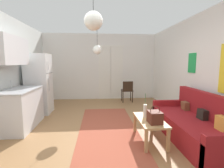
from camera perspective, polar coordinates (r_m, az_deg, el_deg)
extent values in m
cube|color=#996D44|center=(3.65, -2.92, -17.93)|extent=(5.09, 7.76, 0.10)
cube|color=white|center=(6.93, -4.03, 5.83)|extent=(4.69, 0.10, 2.65)
cube|color=white|center=(6.89, -2.54, 3.71)|extent=(0.48, 0.02, 2.14)
cube|color=white|center=(6.93, 1.64, 3.73)|extent=(0.48, 0.02, 2.14)
cube|color=white|center=(6.92, -0.45, 12.85)|extent=(1.07, 0.03, 0.06)
cube|color=white|center=(4.08, 31.16, 3.70)|extent=(0.10, 7.36, 2.65)
cube|color=green|center=(4.64, 25.56, 6.49)|extent=(0.02, 0.31, 0.48)
cube|color=green|center=(4.95, -30.83, 9.79)|extent=(0.02, 0.32, 0.40)
cube|color=#9E4733|center=(3.91, -1.29, -15.27)|extent=(1.28, 3.36, 0.01)
cube|color=maroon|center=(3.75, 25.20, -13.73)|extent=(0.85, 2.12, 0.41)
cube|color=maroon|center=(3.85, 29.96, -9.53)|extent=(0.15, 2.12, 0.91)
cube|color=maroon|center=(4.57, 18.90, -8.65)|extent=(0.85, 0.11, 0.56)
cube|color=gold|center=(3.30, 33.56, -11.21)|extent=(0.13, 0.24, 0.23)
cube|color=black|center=(3.74, 28.42, -9.08)|extent=(0.14, 0.20, 0.20)
cube|color=brown|center=(4.28, 23.63, -6.82)|extent=(0.14, 0.19, 0.20)
cube|color=tan|center=(3.35, 12.75, -11.78)|extent=(0.46, 0.93, 0.04)
cube|color=tan|center=(3.01, 11.56, -18.59)|extent=(0.05, 0.05, 0.40)
cube|color=tan|center=(3.13, 18.58, -17.76)|extent=(0.05, 0.05, 0.40)
cube|color=tan|center=(3.76, 7.82, -13.04)|extent=(0.05, 0.05, 0.40)
cube|color=tan|center=(3.86, 13.46, -12.64)|extent=(0.05, 0.05, 0.40)
cylinder|color=beige|center=(3.38, 11.18, -9.00)|extent=(0.07, 0.07, 0.26)
cylinder|color=#477F42|center=(3.32, 11.29, -5.06)|extent=(0.01, 0.01, 0.22)
cube|color=#512319|center=(3.13, 14.35, -10.90)|extent=(0.22, 0.27, 0.21)
torus|color=#512319|center=(3.09, 14.42, -8.72)|extent=(0.17, 0.01, 0.17)
cube|color=white|center=(5.38, -23.58, 0.01)|extent=(0.63, 0.66, 1.76)
cube|color=#4C4C51|center=(5.25, -20.44, 3.57)|extent=(0.01, 0.63, 0.01)
cylinder|color=#B7BABF|center=(5.06, -20.92, 5.81)|extent=(0.02, 0.02, 0.25)
cylinder|color=#B7BABF|center=(5.10, -20.65, -0.11)|extent=(0.02, 0.02, 0.39)
cube|color=silver|center=(4.44, -28.43, -7.52)|extent=(0.59, 1.27, 0.87)
cube|color=#B7BABF|center=(4.36, -28.79, -1.76)|extent=(0.62, 1.30, 0.03)
cube|color=#999BA0|center=(4.45, -28.25, -2.13)|extent=(0.36, 0.40, 0.10)
cylinder|color=#B7BABF|center=(4.53, -31.12, -0.12)|extent=(0.02, 0.02, 0.20)
cube|color=silver|center=(4.38, -31.17, 9.68)|extent=(0.32, 1.14, 0.63)
cylinder|color=black|center=(6.71, 6.36, -3.80)|extent=(0.03, 0.03, 0.43)
cylinder|color=black|center=(6.65, 3.31, -3.87)|extent=(0.03, 0.03, 0.43)
cylinder|color=black|center=(6.38, 6.97, -4.38)|extent=(0.03, 0.03, 0.43)
cylinder|color=black|center=(6.32, 3.77, -4.47)|extent=(0.03, 0.03, 0.43)
cube|color=black|center=(6.47, 5.12, -2.17)|extent=(0.42, 0.40, 0.04)
cube|color=black|center=(6.27, 5.44, -0.75)|extent=(0.38, 0.03, 0.36)
sphere|color=white|center=(2.78, -6.34, 20.55)|extent=(0.29, 0.29, 0.29)
cylinder|color=black|center=(5.12, -5.10, 16.55)|extent=(0.01, 0.01, 0.64)
sphere|color=white|center=(5.07, -5.04, 11.49)|extent=(0.27, 0.27, 0.27)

